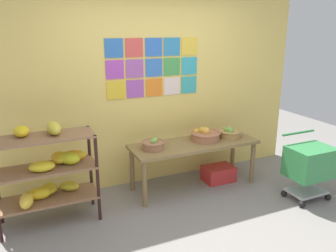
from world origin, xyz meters
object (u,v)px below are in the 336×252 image
object	(u,v)px
shopping_cart	(310,164)
fruit_basket_centre	(205,135)
fruit_basket_back_left	(230,133)
banana_shelf_unit	(49,168)
fruit_basket_back_right	(153,144)
display_table	(194,148)
produce_crate_under_table	(218,174)

from	to	relation	value
shopping_cart	fruit_basket_centre	bearing A→B (deg)	126.83
fruit_basket_centre	fruit_basket_back_left	size ratio (longest dim) A/B	1.27
banana_shelf_unit	fruit_basket_back_right	bearing A→B (deg)	4.07
display_table	fruit_basket_centre	bearing A→B (deg)	11.50
banana_shelf_unit	produce_crate_under_table	bearing A→B (deg)	2.72
produce_crate_under_table	fruit_basket_back_right	bearing A→B (deg)	-179.00
fruit_basket_back_left	produce_crate_under_table	xyz separation A→B (m)	(-0.15, 0.00, -0.58)
banana_shelf_unit	fruit_basket_back_right	xyz separation A→B (m)	(1.25, 0.09, 0.06)
banana_shelf_unit	display_table	xyz separation A→B (m)	(1.82, 0.10, -0.08)
produce_crate_under_table	fruit_basket_centre	bearing A→B (deg)	173.32
fruit_basket_back_right	fruit_basket_centre	distance (m)	0.76
display_table	fruit_basket_centre	size ratio (longest dim) A/B	4.21
banana_shelf_unit	fruit_basket_back_left	size ratio (longest dim) A/B	3.55
fruit_basket_back_right	shopping_cart	world-z (taller)	shopping_cart
banana_shelf_unit	fruit_basket_back_right	distance (m)	1.25
display_table	banana_shelf_unit	bearing A→B (deg)	-177.00
display_table	fruit_basket_centre	distance (m)	0.24
fruit_basket_centre	shopping_cart	world-z (taller)	shopping_cart
banana_shelf_unit	fruit_basket_back_right	size ratio (longest dim) A/B	3.84
produce_crate_under_table	shopping_cart	xyz separation A→B (m)	(0.73, -0.89, 0.36)
banana_shelf_unit	display_table	size ratio (longest dim) A/B	0.67
display_table	produce_crate_under_table	world-z (taller)	display_table
banana_shelf_unit	fruit_basket_back_left	bearing A→B (deg)	2.52
banana_shelf_unit	shopping_cart	xyz separation A→B (m)	(2.96, -0.78, -0.16)
display_table	shopping_cart	distance (m)	1.44
banana_shelf_unit	fruit_basket_back_left	xyz separation A→B (m)	(2.38, 0.10, 0.06)
fruit_basket_centre	shopping_cart	bearing A→B (deg)	-43.61
produce_crate_under_table	shopping_cart	world-z (taller)	shopping_cart
fruit_basket_back_right	fruit_basket_back_left	distance (m)	1.13
display_table	fruit_basket_back_left	world-z (taller)	fruit_basket_back_left
fruit_basket_back_right	fruit_basket_centre	bearing A→B (deg)	3.29
display_table	fruit_basket_back_left	bearing A→B (deg)	0.92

